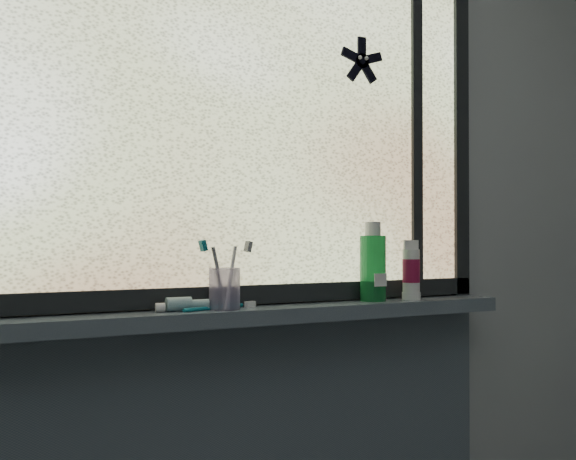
% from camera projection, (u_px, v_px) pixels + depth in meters
% --- Properties ---
extents(wall_back, '(3.00, 0.01, 2.50)m').
position_uv_depth(wall_back, '(229.00, 220.00, 1.72)').
color(wall_back, '#9EA3A8').
rests_on(wall_back, ground).
extents(windowsill, '(1.62, 0.14, 0.04)m').
position_uv_depth(windowsill, '(240.00, 316.00, 1.65)').
color(windowsill, '#4A5562').
rests_on(windowsill, wall_back).
extents(window_pane, '(1.50, 0.01, 1.00)m').
position_uv_depth(window_pane, '(233.00, 115.00, 1.71)').
color(window_pane, silver).
rests_on(window_pane, wall_back).
extents(frame_bottom, '(1.60, 0.03, 0.05)m').
position_uv_depth(frame_bottom, '(233.00, 295.00, 1.70)').
color(frame_bottom, black).
rests_on(frame_bottom, windowsill).
extents(frame_right, '(0.05, 0.03, 1.10)m').
position_uv_depth(frame_right, '(460.00, 135.00, 2.05)').
color(frame_right, black).
rests_on(frame_right, wall_back).
extents(frame_mullion, '(0.03, 0.03, 1.00)m').
position_uv_depth(frame_mullion, '(415.00, 131.00, 1.97)').
color(frame_mullion, black).
rests_on(frame_mullion, wall_back).
extents(starfish_sticker, '(0.15, 0.02, 0.15)m').
position_uv_depth(starfish_sticker, '(362.00, 61.00, 1.88)').
color(starfish_sticker, black).
rests_on(starfish_sticker, window_pane).
extents(toothpaste_tube, '(0.20, 0.07, 0.04)m').
position_uv_depth(toothpaste_tube, '(187.00, 304.00, 1.59)').
color(toothpaste_tube, silver).
rests_on(toothpaste_tube, windowsill).
extents(toothbrush_cup, '(0.10, 0.10, 0.10)m').
position_uv_depth(toothbrush_cup, '(225.00, 289.00, 1.63)').
color(toothbrush_cup, '#AFA0D4').
rests_on(toothbrush_cup, windowsill).
extents(toothbrush_lying, '(0.22, 0.09, 0.02)m').
position_uv_depth(toothbrush_lying, '(214.00, 307.00, 1.62)').
color(toothbrush_lying, '#0E6D7E').
rests_on(toothbrush_lying, windowsill).
extents(mouthwash_bottle, '(0.08, 0.08, 0.19)m').
position_uv_depth(mouthwash_bottle, '(373.00, 261.00, 1.84)').
color(mouthwash_bottle, '#1C9040').
rests_on(mouthwash_bottle, windowsill).
extents(cream_tube, '(0.06, 0.06, 0.12)m').
position_uv_depth(cream_tube, '(411.00, 268.00, 1.87)').
color(cream_tube, silver).
rests_on(cream_tube, windowsill).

